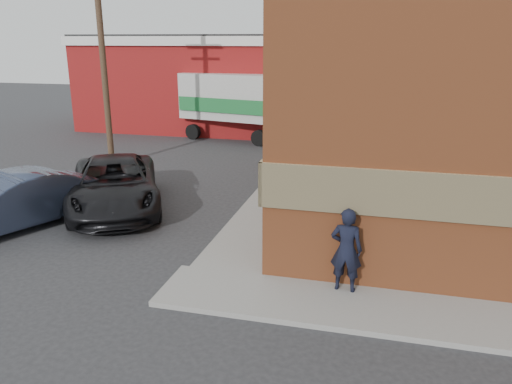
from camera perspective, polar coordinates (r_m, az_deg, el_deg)
The scene contains 8 objects.
ground at distance 12.18m, azimuth -6.26°, elevation -9.08°, with size 90.00×90.00×0.00m, color #28282B.
sidewalk_west at distance 20.20m, azimuth 4.22°, elevation 1.86°, with size 1.80×18.00×0.12m, color gray.
warehouse at distance 31.90m, azimuth -4.07°, elevation 12.49°, with size 16.30×8.30×5.60m.
utility_pole at distance 22.36m, azimuth -17.13°, elevation 14.82°, with size 2.00×0.26×9.00m.
man at distance 10.85m, azimuth 10.28°, elevation -6.52°, with size 0.68×0.45×1.87m, color black.
sedan at distance 16.13m, azimuth -26.18°, elevation -1.07°, with size 1.72×4.92×1.62m, color #2F384F.
suv_a at distance 16.85m, azimuth -15.86°, elevation 0.84°, with size 2.73×5.92×1.64m, color black.
box_truck at distance 27.24m, azimuth -1.34°, elevation 10.16°, with size 7.54×3.63×3.58m.
Camera 1 is at (3.94, -10.20, 5.35)m, focal length 35.00 mm.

